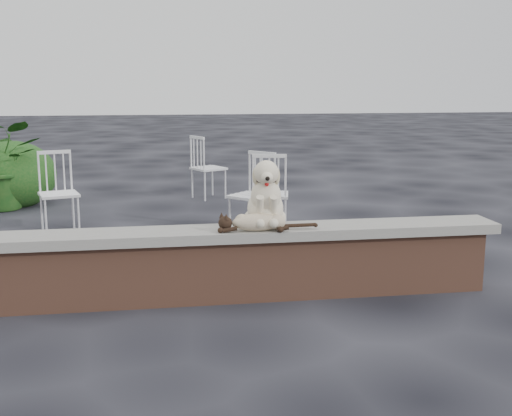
{
  "coord_description": "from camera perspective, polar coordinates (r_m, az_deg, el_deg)",
  "views": [
    {
      "loc": [
        0.31,
        -4.95,
        1.72
      ],
      "look_at": [
        1.13,
        0.2,
        0.7
      ],
      "focal_mm": 45.2,
      "sensor_mm": 36.0,
      "label": 1
    }
  ],
  "objects": [
    {
      "name": "dog",
      "position": [
        5.13,
        0.84,
        1.41
      ],
      "size": [
        0.42,
        0.52,
        0.56
      ],
      "primitive_type": null,
      "rotation": [
        0.0,
        0.0,
        -0.11
      ],
      "color": "beige",
      "rests_on": "capstone"
    },
    {
      "name": "brick_wall",
      "position": [
        5.17,
        -12.2,
        -5.71
      ],
      "size": [
        6.0,
        0.3,
        0.5
      ],
      "primitive_type": "cube",
      "color": "brown",
      "rests_on": "ground"
    },
    {
      "name": "capstone",
      "position": [
        5.1,
        -12.33,
        -2.58
      ],
      "size": [
        6.2,
        0.4,
        0.08
      ],
      "primitive_type": "cube",
      "color": "slate",
      "rests_on": "brick_wall"
    },
    {
      "name": "ground",
      "position": [
        5.25,
        -12.09,
        -8.32
      ],
      "size": [
        60.0,
        60.0,
        0.0
      ],
      "primitive_type": "plane",
      "color": "black",
      "rests_on": "ground"
    },
    {
      "name": "potted_plant_a",
      "position": [
        9.43,
        -21.43,
        3.6
      ],
      "size": [
        1.18,
        1.04,
        1.23
      ],
      "primitive_type": "imported",
      "rotation": [
        0.0,
        0.0,
        -0.08
      ],
      "color": "#124014",
      "rests_on": "ground"
    },
    {
      "name": "chair_e",
      "position": [
        9.67,
        -4.22,
        3.63
      ],
      "size": [
        0.75,
        0.75,
        0.94
      ],
      "primitive_type": null,
      "rotation": [
        0.0,
        0.0,
        2.05
      ],
      "color": "white",
      "rests_on": "ground"
    },
    {
      "name": "chair_a",
      "position": [
        7.74,
        -17.06,
        1.3
      ],
      "size": [
        0.69,
        0.69,
        0.94
      ],
      "primitive_type": null,
      "rotation": [
        0.0,
        0.0,
        0.28
      ],
      "color": "white",
      "rests_on": "ground"
    },
    {
      "name": "chair_c",
      "position": [
        7.38,
        1.22,
        1.33
      ],
      "size": [
        0.66,
        0.66,
        0.94
      ],
      "primitive_type": null,
      "rotation": [
        0.0,
        0.0,
        2.93
      ],
      "color": "white",
      "rests_on": "ground"
    },
    {
      "name": "chair_d",
      "position": [
        7.29,
        -0.36,
        1.21
      ],
      "size": [
        0.79,
        0.79,
        0.94
      ],
      "primitive_type": null,
      "rotation": [
        0.0,
        0.0,
        -0.81
      ],
      "color": "white",
      "rests_on": "ground"
    },
    {
      "name": "cat",
      "position": [
        5.01,
        0.23,
        -1.15
      ],
      "size": [
        0.95,
        0.33,
        0.16
      ],
      "primitive_type": null,
      "rotation": [
        0.0,
        0.0,
        -0.11
      ],
      "color": "tan",
      "rests_on": "capstone"
    }
  ]
}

